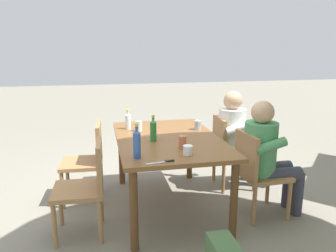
{
  "coord_description": "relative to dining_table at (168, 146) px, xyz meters",
  "views": [
    {
      "loc": [
        3.18,
        -0.67,
        1.68
      ],
      "look_at": [
        0.0,
        0.0,
        0.89
      ],
      "focal_mm": 35.14,
      "sensor_mm": 36.0,
      "label": 1
    }
  ],
  "objects": [
    {
      "name": "chair_near_right",
      "position": [
        0.36,
        -0.82,
        -0.19
      ],
      "size": [
        0.45,
        0.45,
        0.87
      ],
      "color": "#A37547",
      "rests_on": "ground_plane"
    },
    {
      "name": "chair_far_right",
      "position": [
        0.36,
        0.82,
        -0.19
      ],
      "size": [
        0.46,
        0.46,
        0.87
      ],
      "color": "#A37547",
      "rests_on": "ground_plane"
    },
    {
      "name": "chair_near_left",
      "position": [
        -0.35,
        -0.82,
        -0.19
      ],
      "size": [
        0.46,
        0.46,
        0.87
      ],
      "color": "#A37547",
      "rests_on": "ground_plane"
    },
    {
      "name": "bottle_green",
      "position": [
        0.1,
        -0.17,
        0.2
      ],
      "size": [
        0.06,
        0.06,
        0.26
      ],
      "color": "#287A38",
      "rests_on": "dining_table"
    },
    {
      "name": "cup_terracotta",
      "position": [
        0.39,
        0.05,
        0.15
      ],
      "size": [
        0.07,
        0.07,
        0.12
      ],
      "primitive_type": "cylinder",
      "color": "#BC6B47",
      "rests_on": "dining_table"
    },
    {
      "name": "bottle_clear",
      "position": [
        -0.44,
        -0.37,
        0.18
      ],
      "size": [
        0.06,
        0.06,
        0.22
      ],
      "color": "white",
      "rests_on": "dining_table"
    },
    {
      "name": "chair_far_left",
      "position": [
        -0.36,
        0.82,
        -0.19
      ],
      "size": [
        0.46,
        0.46,
        0.87
      ],
      "color": "#A37547",
      "rests_on": "ground_plane"
    },
    {
      "name": "person_in_white_shirt",
      "position": [
        -0.36,
        0.93,
        -0.03
      ],
      "size": [
        0.47,
        0.61,
        1.18
      ],
      "color": "white",
      "rests_on": "ground_plane"
    },
    {
      "name": "ground_plane",
      "position": [
        0.0,
        0.0,
        -0.68
      ],
      "size": [
        24.0,
        24.0,
        0.0
      ],
      "primitive_type": "plane",
      "color": "gray"
    },
    {
      "name": "dining_table",
      "position": [
        0.0,
        0.0,
        0.0
      ],
      "size": [
        1.6,
        1.04,
        0.77
      ],
      "color": "brown",
      "rests_on": "ground_plane"
    },
    {
      "name": "cup_glass",
      "position": [
        -0.32,
        -0.26,
        0.14
      ],
      "size": [
        0.07,
        0.07,
        0.11
      ],
      "primitive_type": "cylinder",
      "color": "silver",
      "rests_on": "dining_table"
    },
    {
      "name": "cup_white",
      "position": [
        0.58,
        0.05,
        0.13
      ],
      "size": [
        0.08,
        0.08,
        0.08
      ],
      "primitive_type": "cylinder",
      "color": "white",
      "rests_on": "dining_table"
    },
    {
      "name": "cup_steel",
      "position": [
        -0.25,
        0.39,
        0.14
      ],
      "size": [
        0.08,
        0.08,
        0.1
      ],
      "primitive_type": "cylinder",
      "color": "#B2B7BC",
      "rests_on": "dining_table"
    },
    {
      "name": "bottle_blue",
      "position": [
        0.57,
        -0.38,
        0.22
      ],
      "size": [
        0.06,
        0.06,
        0.3
      ],
      "color": "#2D56A3",
      "rests_on": "dining_table"
    },
    {
      "name": "person_in_plaid_shirt",
      "position": [
        0.36,
        0.93,
        -0.03
      ],
      "size": [
        0.47,
        0.61,
        1.18
      ],
      "color": "#4C935B",
      "rests_on": "ground_plane"
    },
    {
      "name": "table_knife",
      "position": [
        0.73,
        -0.2,
        0.09
      ],
      "size": [
        0.06,
        0.24,
        0.01
      ],
      "color": "silver",
      "rests_on": "dining_table"
    }
  ]
}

